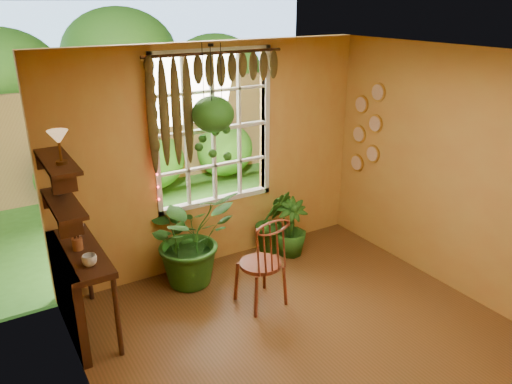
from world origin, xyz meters
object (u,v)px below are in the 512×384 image
Objects in this scene: potted_plant_mid at (273,221)px; hanging_basket at (213,117)px; windsor_chair at (262,275)px; potted_plant_left at (190,237)px; counter_ledge at (72,285)px.

potted_plant_mid is 0.67× the size of hanging_basket.
potted_plant_mid is 1.70m from hanging_basket.
windsor_chair reaches higher than potted_plant_left.
hanging_basket is (-0.83, -0.01, 1.48)m from potted_plant_mid.
potted_plant_left is at bearing -162.50° from hanging_basket.
windsor_chair reaches higher than counter_ledge.
hanging_basket is (-0.06, 0.96, 1.56)m from windsor_chair.
counter_ledge is 2.29m from hanging_basket.
potted_plant_mid is (0.77, 0.97, 0.08)m from windsor_chair.
windsor_chair is at bearing -15.66° from counter_ledge.
potted_plant_left reaches higher than potted_plant_mid.
hanging_basket reaches higher than potted_plant_mid.
counter_ledge is at bearing -166.20° from hanging_basket.
counter_ledge is 0.93× the size of hanging_basket.
counter_ledge is 1.39× the size of potted_plant_mid.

